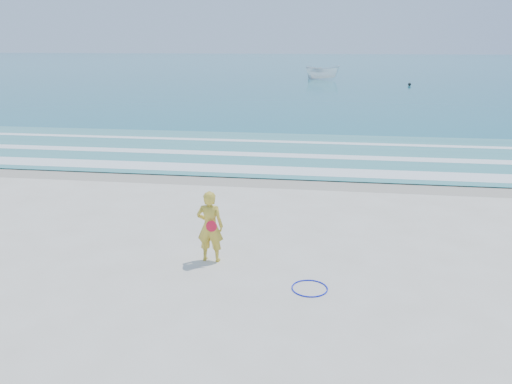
# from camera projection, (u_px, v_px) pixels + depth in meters

# --- Properties ---
(ground) EXTENTS (400.00, 400.00, 0.00)m
(ground) POSITION_uv_depth(u_px,v_px,m) (227.00, 286.00, 11.18)
(ground) COLOR silver
(ground) RESTS_ON ground
(wet_sand) EXTENTS (400.00, 2.40, 0.00)m
(wet_sand) POSITION_uv_depth(u_px,v_px,m) (272.00, 180.00, 19.70)
(wet_sand) COLOR #B2A893
(wet_sand) RESTS_ON ground
(ocean) EXTENTS (400.00, 190.00, 0.04)m
(ocean) POSITION_uv_depth(u_px,v_px,m) (321.00, 65.00, 110.59)
(ocean) COLOR #19727F
(ocean) RESTS_ON ground
(shallow) EXTENTS (400.00, 10.00, 0.01)m
(shallow) POSITION_uv_depth(u_px,v_px,m) (284.00, 152.00, 24.42)
(shallow) COLOR #59B7AD
(shallow) RESTS_ON ocean
(foam_near) EXTENTS (400.00, 1.40, 0.01)m
(foam_near) POSITION_uv_depth(u_px,v_px,m) (276.00, 170.00, 20.92)
(foam_near) COLOR white
(foam_near) RESTS_ON shallow
(foam_mid) EXTENTS (400.00, 0.90, 0.01)m
(foam_mid) POSITION_uv_depth(u_px,v_px,m) (282.00, 155.00, 23.66)
(foam_mid) COLOR white
(foam_mid) RESTS_ON shallow
(foam_far) EXTENTS (400.00, 0.60, 0.01)m
(foam_far) POSITION_uv_depth(u_px,v_px,m) (288.00, 142.00, 26.79)
(foam_far) COLOR white
(foam_far) RESTS_ON shallow
(hoop) EXTENTS (0.98, 0.98, 0.03)m
(hoop) POSITION_uv_depth(u_px,v_px,m) (310.00, 288.00, 11.04)
(hoop) COLOR #0B18C6
(hoop) RESTS_ON ground
(boat) EXTENTS (5.31, 3.54, 1.92)m
(boat) POSITION_uv_depth(u_px,v_px,m) (322.00, 72.00, 69.60)
(boat) COLOR white
(boat) RESTS_ON ocean
(buoy) EXTENTS (0.38, 0.38, 0.38)m
(buoy) POSITION_uv_depth(u_px,v_px,m) (410.00, 84.00, 59.83)
(buoy) COLOR black
(buoy) RESTS_ON ocean
(woman) EXTENTS (0.67, 0.45, 1.81)m
(woman) POSITION_uv_depth(u_px,v_px,m) (210.00, 226.00, 12.21)
(woman) COLOR gold
(woman) RESTS_ON ground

